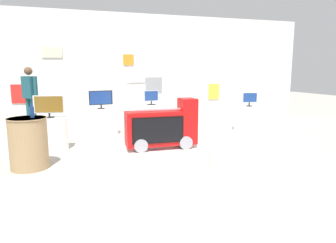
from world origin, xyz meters
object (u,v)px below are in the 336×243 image
novelty_firetruck_tv (163,128)px  tv_on_right_rear (151,97)px  display_pedestal_far_right (51,134)px  tv_on_center_rear (250,99)px  main_display_pedestal (161,155)px  shopper_browsing_near_truck (30,95)px  display_pedestal_right_rear (152,117)px  display_pedestal_left_rear (102,122)px  bottle_on_side_table (32,112)px  tv_on_left_rear (101,98)px  side_table_round (29,143)px  display_pedestal_center_rear (249,119)px  tv_on_far_right (49,105)px

novelty_firetruck_tv → tv_on_right_rear: novelty_firetruck_tv is taller
novelty_firetruck_tv → display_pedestal_far_right: (-1.91, 1.42, -0.27)m
novelty_firetruck_tv → tv_on_center_rear: novelty_firetruck_tv is taller
main_display_pedestal → shopper_browsing_near_truck: size_ratio=0.99×
display_pedestal_right_rear → tv_on_right_rear: (-0.00, -0.00, 0.53)m
display_pedestal_left_rear → display_pedestal_far_right: 1.61m
bottle_on_side_table → tv_on_left_rear: bearing=62.4°
side_table_round → display_pedestal_left_rear: bearing=60.6°
tv_on_left_rear → tv_on_center_rear: bearing=-8.7°
display_pedestal_center_rear → side_table_round: side_table_round is taller
tv_on_left_rear → display_pedestal_far_right: tv_on_left_rear is taller
tv_on_center_rear → tv_on_left_rear: bearing=171.3°
display_pedestal_right_rear → shopper_browsing_near_truck: shopper_browsing_near_truck is taller
tv_on_right_rear → display_pedestal_far_right: size_ratio=0.63×
display_pedestal_left_rear → tv_on_right_rear: size_ratio=1.92×
display_pedestal_center_rear → tv_on_right_rear: tv_on_right_rear is taller
main_display_pedestal → display_pedestal_center_rear: bearing=34.7°
tv_on_center_rear → tv_on_far_right: 4.86m
side_table_round → display_pedestal_center_rear: bearing=19.1°
tv_on_right_rear → tv_on_far_right: size_ratio=0.73×
tv_on_left_rear → display_pedestal_right_rear: size_ratio=0.70×
display_pedestal_far_right → tv_on_far_right: tv_on_far_right is taller
main_display_pedestal → tv_on_center_rear: tv_on_center_rear is taller
novelty_firetruck_tv → display_pedestal_right_rear: novelty_firetruck_tv is taller
shopper_browsing_near_truck → side_table_round: bearing=-82.9°
tv_on_center_rear → main_display_pedestal: bearing=-145.3°
display_pedestal_far_right → bottle_on_side_table: 1.29m
novelty_firetruck_tv → display_pedestal_right_rear: bearing=80.1°
tv_on_center_rear → side_table_round: tv_on_center_rear is taller
display_pedestal_center_rear → side_table_round: 5.35m
display_pedestal_right_rear → side_table_round: 3.90m
tv_on_center_rear → bottle_on_side_table: bearing=-160.5°
tv_on_right_rear → shopper_browsing_near_truck: 3.08m
novelty_firetruck_tv → tv_on_far_right: novelty_firetruck_tv is taller
display_pedestal_center_rear → shopper_browsing_near_truck: size_ratio=0.45×
tv_on_left_rear → tv_on_right_rear: tv_on_left_rear is taller
tv_on_center_rear → bottle_on_side_table: bottle_on_side_table is taller
display_pedestal_far_right → side_table_round: (-0.23, -1.13, 0.10)m
shopper_browsing_near_truck → display_pedestal_far_right: bearing=-72.7°
display_pedestal_left_rear → display_pedestal_center_rear: size_ratio=1.05×
display_pedestal_left_rear → tv_on_center_rear: bearing=-8.8°
display_pedestal_center_rear → shopper_browsing_near_truck: (-5.43, 1.36, 0.65)m
novelty_firetruck_tv → tv_on_far_right: (-1.91, 1.42, 0.30)m
display_pedestal_far_right → bottle_on_side_table: bearing=-97.1°
main_display_pedestal → novelty_firetruck_tv: bearing=-16.3°
display_pedestal_left_rear → tv_on_center_rear: (3.75, -0.58, 0.53)m
display_pedestal_right_rear → bottle_on_side_table: bottle_on_side_table is taller
display_pedestal_right_rear → novelty_firetruck_tv: bearing=-99.9°
tv_on_right_rear → shopper_browsing_near_truck: (-3.07, 0.27, 0.12)m
display_pedestal_left_rear → shopper_browsing_near_truck: size_ratio=0.48×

